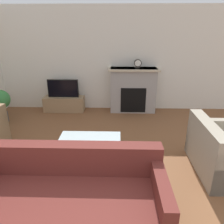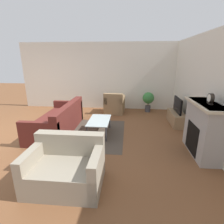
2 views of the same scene
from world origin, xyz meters
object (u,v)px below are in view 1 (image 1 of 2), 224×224
(couch_sectional, at_px, (68,199))
(couch_loveseat, at_px, (222,154))
(tv, at_px, (63,88))
(potted_plant, at_px, (1,102))
(coffee_table, at_px, (90,141))
(mantel_clock, at_px, (138,63))

(couch_sectional, xyz_separation_m, couch_loveseat, (2.22, 1.01, 0.01))
(tv, bearing_deg, couch_loveseat, -39.83)
(couch_sectional, distance_m, potted_plant, 3.60)
(tv, xyz_separation_m, coffee_table, (1.00, -2.38, -0.26))
(couch_loveseat, distance_m, potted_plant, 4.79)
(mantel_clock, bearing_deg, couch_loveseat, -66.59)
(couch_sectional, height_order, potted_plant, couch_sectional)
(couch_sectional, distance_m, mantel_clock, 3.96)
(tv, height_order, coffee_table, tv)
(tv, relative_size, mantel_clock, 3.67)
(tv, height_order, couch_sectional, tv)
(potted_plant, bearing_deg, mantel_clock, 14.44)
(potted_plant, distance_m, mantel_clock, 3.47)
(tv, relative_size, couch_loveseat, 0.67)
(couch_sectional, distance_m, couch_loveseat, 2.44)
(coffee_table, bearing_deg, tv, 112.77)
(couch_sectional, relative_size, coffee_table, 2.16)
(couch_sectional, height_order, coffee_table, couch_sectional)
(tv, xyz_separation_m, couch_loveseat, (3.12, -2.60, -0.34))
(tv, xyz_separation_m, potted_plant, (-1.31, -0.78, -0.12))
(couch_sectional, xyz_separation_m, potted_plant, (-2.21, 2.83, 0.23))
(coffee_table, relative_size, potted_plant, 1.30)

